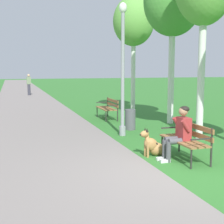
# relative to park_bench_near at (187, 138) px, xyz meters

# --- Properties ---
(ground_plane) EXTENTS (120.00, 120.00, 0.00)m
(ground_plane) POSITION_rel_park_bench_near_xyz_m (-0.63, -0.93, -0.51)
(ground_plane) COLOR #33752D
(paved_path) EXTENTS (3.69, 60.00, 0.04)m
(paved_path) POSITION_rel_park_bench_near_xyz_m (-2.86, 23.07, -0.49)
(paved_path) COLOR gray
(paved_path) RESTS_ON ground
(park_bench_near) EXTENTS (0.55, 1.50, 0.85)m
(park_bench_near) POSITION_rel_park_bench_near_xyz_m (0.00, 0.00, 0.00)
(park_bench_near) COLOR olive
(park_bench_near) RESTS_ON ground
(park_bench_mid) EXTENTS (0.55, 1.50, 0.85)m
(park_bench_mid) POSITION_rel_park_bench_near_xyz_m (-0.01, 6.33, 0.00)
(park_bench_mid) COLOR olive
(park_bench_mid) RESTS_ON ground
(person_seated_on_near_bench) EXTENTS (0.74, 0.49, 1.25)m
(person_seated_on_near_bench) POSITION_rel_park_bench_near_xyz_m (-0.21, 0.01, 0.17)
(person_seated_on_near_bench) COLOR #4C4C51
(person_seated_on_near_bench) RESTS_ON ground
(dog_shepherd) EXTENTS (0.83, 0.33, 0.71)m
(dog_shepherd) POSITION_rel_park_bench_near_xyz_m (-0.64, 0.50, -0.25)
(dog_shepherd) COLOR #B27F47
(dog_shepherd) RESTS_ON ground
(lamp_post_near) EXTENTS (0.24, 0.24, 4.05)m
(lamp_post_near) POSITION_rel_park_bench_near_xyz_m (-0.54, 2.99, 1.59)
(lamp_post_near) COLOR gray
(lamp_post_near) RESTS_ON ground
(birch_tree_third) EXTENTS (2.19, 1.98, 5.77)m
(birch_tree_third) POSITION_rel_park_bench_near_xyz_m (1.97, 4.64, 3.96)
(birch_tree_third) COLOR silver
(birch_tree_third) RESTS_ON ground
(birch_tree_fourth) EXTENTS (1.91, 2.03, 5.41)m
(birch_tree_fourth) POSITION_rel_park_bench_near_xyz_m (1.75, 8.07, 3.71)
(birch_tree_fourth) COLOR silver
(birch_tree_fourth) RESTS_ON ground
(litter_bin) EXTENTS (0.36, 0.36, 0.70)m
(litter_bin) POSITION_rel_park_bench_near_xyz_m (0.03, 3.85, -0.16)
(litter_bin) COLOR #515156
(litter_bin) RESTS_ON ground
(pedestrian_distant) EXTENTS (0.32, 0.22, 1.65)m
(pedestrian_distant) POSITION_rel_park_bench_near_xyz_m (-2.50, 19.17, 0.33)
(pedestrian_distant) COLOR #383842
(pedestrian_distant) RESTS_ON ground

